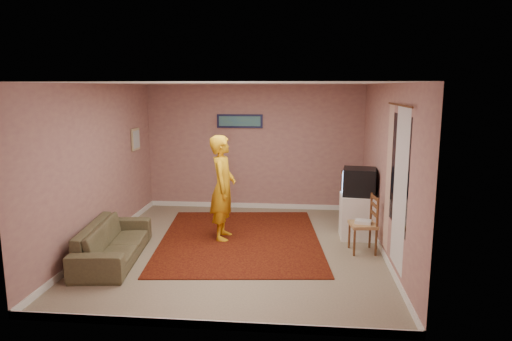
# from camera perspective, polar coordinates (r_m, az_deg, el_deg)

# --- Properties ---
(ground) EXTENTS (5.00, 5.00, 0.00)m
(ground) POSITION_cam_1_polar(r_m,az_deg,el_deg) (7.42, -2.14, -9.68)
(ground) COLOR gray
(ground) RESTS_ON ground
(wall_back) EXTENTS (4.50, 0.02, 2.60)m
(wall_back) POSITION_cam_1_polar(r_m,az_deg,el_deg) (9.53, -0.21, 2.89)
(wall_back) COLOR tan
(wall_back) RESTS_ON ground
(wall_front) EXTENTS (4.50, 0.02, 2.60)m
(wall_front) POSITION_cam_1_polar(r_m,az_deg,el_deg) (4.67, -6.31, -5.14)
(wall_front) COLOR tan
(wall_front) RESTS_ON ground
(wall_left) EXTENTS (0.02, 5.00, 2.60)m
(wall_left) POSITION_cam_1_polar(r_m,az_deg,el_deg) (7.71, -19.03, 0.52)
(wall_left) COLOR tan
(wall_left) RESTS_ON ground
(wall_right) EXTENTS (0.02, 5.00, 2.60)m
(wall_right) POSITION_cam_1_polar(r_m,az_deg,el_deg) (7.14, 15.99, -0.06)
(wall_right) COLOR tan
(wall_right) RESTS_ON ground
(ceiling) EXTENTS (4.50, 5.00, 0.02)m
(ceiling) POSITION_cam_1_polar(r_m,az_deg,el_deg) (6.97, -2.28, 10.83)
(ceiling) COLOR white
(ceiling) RESTS_ON wall_back
(baseboard_back) EXTENTS (4.50, 0.02, 0.10)m
(baseboard_back) POSITION_cam_1_polar(r_m,az_deg,el_deg) (9.77, -0.21, -4.40)
(baseboard_back) COLOR white
(baseboard_back) RESTS_ON ground
(baseboard_front) EXTENTS (4.50, 0.02, 0.10)m
(baseboard_front) POSITION_cam_1_polar(r_m,az_deg,el_deg) (5.16, -5.99, -18.61)
(baseboard_front) COLOR white
(baseboard_front) RESTS_ON ground
(baseboard_left) EXTENTS (0.02, 5.00, 0.10)m
(baseboard_left) POSITION_cam_1_polar(r_m,az_deg,el_deg) (8.00, -18.43, -8.33)
(baseboard_left) COLOR white
(baseboard_left) RESTS_ON ground
(baseboard_right) EXTENTS (0.02, 5.00, 0.10)m
(baseboard_right) POSITION_cam_1_polar(r_m,az_deg,el_deg) (7.46, 15.43, -9.55)
(baseboard_right) COLOR white
(baseboard_right) RESTS_ON ground
(window) EXTENTS (0.01, 1.10, 1.50)m
(window) POSITION_cam_1_polar(r_m,az_deg,el_deg) (6.24, 17.48, -0.20)
(window) COLOR black
(window) RESTS_ON wall_right
(curtain_sheer) EXTENTS (0.01, 0.75, 2.10)m
(curtain_sheer) POSITION_cam_1_polar(r_m,az_deg,el_deg) (6.14, 17.53, -2.29)
(curtain_sheer) COLOR white
(curtain_sheer) RESTS_ON wall_right
(curtain_floral) EXTENTS (0.01, 0.35, 2.10)m
(curtain_floral) POSITION_cam_1_polar(r_m,az_deg,el_deg) (6.80, 16.21, -1.00)
(curtain_floral) COLOR beige
(curtain_floral) RESTS_ON wall_right
(curtain_rod) EXTENTS (0.02, 1.40, 0.02)m
(curtain_rod) POSITION_cam_1_polar(r_m,az_deg,el_deg) (6.14, 17.52, 7.81)
(curtain_rod) COLOR brown
(curtain_rod) RESTS_ON wall_right
(picture_back) EXTENTS (0.95, 0.04, 0.28)m
(picture_back) POSITION_cam_1_polar(r_m,az_deg,el_deg) (9.48, -2.04, 6.19)
(picture_back) COLOR #15173B
(picture_back) RESTS_ON wall_back
(picture_left) EXTENTS (0.04, 0.38, 0.42)m
(picture_left) POSITION_cam_1_polar(r_m,az_deg,el_deg) (9.13, -14.80, 3.79)
(picture_left) COLOR tan
(picture_left) RESTS_ON wall_left
(area_rug) EXTENTS (2.95, 3.54, 0.02)m
(area_rug) POSITION_cam_1_polar(r_m,az_deg,el_deg) (7.82, -1.99, -8.55)
(area_rug) COLOR black
(area_rug) RESTS_ON ground
(tv_cabinet) EXTENTS (0.59, 0.54, 0.75)m
(tv_cabinet) POSITION_cam_1_polar(r_m,az_deg,el_deg) (7.99, 12.61, -5.62)
(tv_cabinet) COLOR white
(tv_cabinet) RESTS_ON ground
(crt_tv) EXTENTS (0.59, 0.54, 0.46)m
(crt_tv) POSITION_cam_1_polar(r_m,az_deg,el_deg) (7.85, 12.75, -1.38)
(crt_tv) COLOR black
(crt_tv) RESTS_ON tv_cabinet
(chair_a) EXTENTS (0.50, 0.49, 0.50)m
(chair_a) POSITION_cam_1_polar(r_m,az_deg,el_deg) (9.12, 12.05, -2.38)
(chair_a) COLOR tan
(chair_a) RESTS_ON ground
(dvd_player) EXTENTS (0.43, 0.35, 0.06)m
(dvd_player) POSITION_cam_1_polar(r_m,az_deg,el_deg) (9.13, 12.04, -2.75)
(dvd_player) COLOR #AFAFB4
(dvd_player) RESTS_ON chair_a
(blue_throw) EXTENTS (0.37, 0.05, 0.38)m
(blue_throw) POSITION_cam_1_polar(r_m,az_deg,el_deg) (9.27, 11.96, -1.03)
(blue_throw) COLOR #8EA7E9
(blue_throw) RESTS_ON chair_a
(chair_b) EXTENTS (0.44, 0.45, 0.49)m
(chair_b) POSITION_cam_1_polar(r_m,az_deg,el_deg) (7.28, 13.26, -5.76)
(chair_b) COLOR tan
(chair_b) RESTS_ON ground
(game_console) EXTENTS (0.28, 0.23, 0.05)m
(game_console) POSITION_cam_1_polar(r_m,az_deg,el_deg) (7.30, 13.24, -6.25)
(game_console) COLOR white
(game_console) RESTS_ON chair_b
(sofa) EXTENTS (0.95, 1.97, 0.55)m
(sofa) POSITION_cam_1_polar(r_m,az_deg,el_deg) (7.19, -17.41, -8.50)
(sofa) COLOR brown
(sofa) RESTS_ON ground
(person) EXTENTS (0.44, 0.65, 1.77)m
(person) POSITION_cam_1_polar(r_m,az_deg,el_deg) (7.65, -4.17, -2.17)
(person) COLOR gold
(person) RESTS_ON ground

